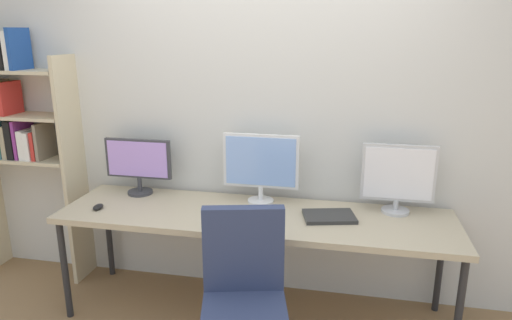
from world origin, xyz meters
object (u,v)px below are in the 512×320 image
at_px(office_chair, 244,319).
at_px(monitor_right, 398,177).
at_px(monitor_center, 261,165).
at_px(computer_mouse, 98,207).
at_px(keyboard_main, 247,226).
at_px(desk, 254,220).
at_px(monitor_left, 138,163).
at_px(bookshelf, 13,123).
at_px(laptop_closed, 329,216).

xyz_separation_m(office_chair, monitor_right, (0.82, 0.86, 0.58)).
distance_m(monitor_center, computer_mouse, 1.12).
height_order(monitor_center, monitor_right, monitor_center).
xyz_separation_m(keyboard_main, computer_mouse, (-1.04, 0.10, 0.01)).
relative_size(desk, monitor_left, 5.23).
distance_m(monitor_right, keyboard_main, 1.03).
distance_m(desk, computer_mouse, 1.05).
bearing_deg(monitor_left, office_chair, -41.24).
bearing_deg(monitor_center, computer_mouse, -161.64).
relative_size(desk, office_chair, 2.59).
bearing_deg(bookshelf, computer_mouse, -22.73).
bearing_deg(monitor_right, keyboard_main, -153.83).
height_order(desk, laptop_closed, laptop_closed).
bearing_deg(keyboard_main, monitor_right, 26.17).
bearing_deg(office_chair, laptop_closed, 59.10).
xyz_separation_m(office_chair, monitor_center, (-0.08, 0.86, 0.61)).
relative_size(office_chair, monitor_center, 1.90).
height_order(monitor_left, monitor_right, monitor_right).
bearing_deg(computer_mouse, bookshelf, 157.27).
xyz_separation_m(desk, computer_mouse, (-1.04, -0.13, 0.06)).
relative_size(office_chair, monitor_left, 2.02).
distance_m(office_chair, keyboard_main, 0.55).
height_order(bookshelf, laptop_closed, bookshelf).
relative_size(monitor_right, computer_mouse, 4.84).
bearing_deg(bookshelf, laptop_closed, -4.93).
xyz_separation_m(monitor_center, monitor_right, (0.90, -0.00, -0.03)).
bearing_deg(office_chair, monitor_center, 95.29).
distance_m(monitor_right, laptop_closed, 0.51).
height_order(desk, monitor_left, monitor_left).
bearing_deg(keyboard_main, monitor_center, 90.00).
bearing_deg(desk, keyboard_main, -90.00).
bearing_deg(keyboard_main, desk, 90.00).
bearing_deg(office_chair, monitor_right, 46.31).
xyz_separation_m(bookshelf, monitor_left, (1.00, -0.02, -0.25)).
bearing_deg(bookshelf, monitor_center, -0.51).
bearing_deg(computer_mouse, monitor_right, 10.09).
height_order(monitor_left, laptop_closed, monitor_left).
height_order(office_chair, monitor_right, monitor_right).
relative_size(monitor_left, keyboard_main, 1.39).
relative_size(desk, keyboard_main, 7.29).
height_order(monitor_center, computer_mouse, monitor_center).
bearing_deg(office_chair, bookshelf, 156.18).
xyz_separation_m(desk, keyboard_main, (0.00, -0.23, 0.06)).
xyz_separation_m(monitor_center, computer_mouse, (-1.04, -0.35, -0.25)).
xyz_separation_m(keyboard_main, laptop_closed, (0.48, 0.25, 0.00)).
xyz_separation_m(monitor_center, laptop_closed, (0.48, -0.19, -0.26)).
bearing_deg(monitor_left, keyboard_main, -26.17).
relative_size(monitor_center, keyboard_main, 1.48).
bearing_deg(monitor_center, laptop_closed, -21.43).
bearing_deg(laptop_closed, monitor_right, 10.23).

